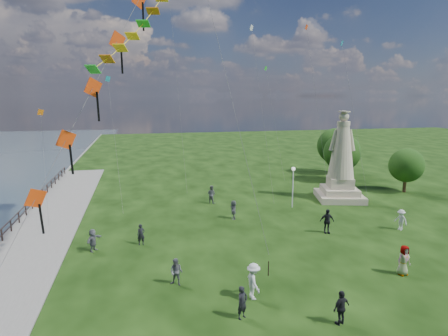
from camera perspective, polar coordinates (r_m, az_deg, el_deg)
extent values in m
cube|color=slate|center=(27.19, -28.53, -12.53)|extent=(5.00, 60.00, 0.10)
cylinder|color=black|center=(31.28, -30.76, -8.85)|extent=(0.11, 0.11, 1.00)
cylinder|color=black|center=(33.09, -29.71, -7.72)|extent=(0.11, 0.11, 1.00)
cylinder|color=black|center=(34.91, -28.78, -6.70)|extent=(0.11, 0.11, 1.00)
cylinder|color=black|center=(36.76, -27.95, -5.79)|extent=(0.11, 0.11, 1.00)
cylinder|color=black|center=(38.62, -27.19, -4.96)|extent=(0.11, 0.11, 1.00)
cylinder|color=black|center=(40.49, -26.51, -4.20)|extent=(0.11, 0.11, 1.00)
cylinder|color=black|center=(42.38, -25.89, -3.52)|extent=(0.11, 0.11, 1.00)
cylinder|color=black|center=(44.27, -25.33, -2.89)|extent=(0.11, 0.11, 1.00)
cylinder|color=black|center=(46.18, -24.81, -2.31)|extent=(0.11, 0.11, 1.00)
cylinder|color=black|center=(48.09, -24.33, -1.78)|extent=(0.11, 0.11, 1.00)
cylinder|color=black|center=(50.01, -23.89, -1.29)|extent=(0.11, 0.11, 1.00)
cylinder|color=black|center=(51.93, -23.49, -0.83)|extent=(0.11, 0.11, 1.00)
cylinder|color=black|center=(53.86, -23.11, -0.41)|extent=(0.11, 0.11, 1.00)
cube|color=#BAAD8C|center=(39.57, 17.15, -4.14)|extent=(5.32, 5.32, 0.62)
cube|color=#BAAD8C|center=(39.42, 17.20, -3.27)|extent=(4.05, 4.05, 0.62)
cube|color=#BAAD8C|center=(39.23, 17.27, -2.10)|extent=(2.79, 2.79, 1.03)
cylinder|color=#BAAD8C|center=(38.39, 17.76, 6.49)|extent=(1.52, 1.52, 0.41)
sphere|color=#BAAD8C|center=(38.35, 17.82, 7.44)|extent=(0.95, 0.95, 0.95)
cylinder|color=#BAAD8C|center=(38.33, 17.86, 8.18)|extent=(1.14, 1.14, 0.10)
cylinder|color=silver|center=(35.36, 10.43, -3.14)|extent=(0.11, 0.11, 3.56)
sphere|color=white|center=(34.96, 10.54, -0.13)|extent=(0.36, 0.36, 0.36)
cylinder|color=#382314|center=(47.63, 17.37, -0.67)|extent=(0.36, 0.36, 2.21)
sphere|color=#163D10|center=(47.21, 17.54, 2.28)|extent=(4.42, 4.42, 4.42)
cylinder|color=#382314|center=(45.01, 25.83, -2.18)|extent=(0.36, 0.36, 1.82)
sphere|color=#163D10|center=(44.63, 26.04, 0.38)|extent=(3.64, 3.64, 3.64)
cylinder|color=#382314|center=(52.19, 16.38, 0.43)|extent=(0.36, 0.36, 2.32)
sphere|color=#163D10|center=(51.80, 16.54, 3.27)|extent=(4.64, 4.64, 4.64)
imported|color=black|center=(18.53, 2.81, -19.79)|extent=(0.70, 0.63, 1.60)
imported|color=#595960|center=(21.46, -7.27, -15.43)|extent=(0.87, 0.76, 1.53)
imported|color=silver|center=(20.00, 4.50, -16.83)|extent=(0.75, 1.29, 1.92)
imported|color=black|center=(18.86, 17.44, -19.63)|extent=(1.07, 0.78, 1.65)
imported|color=#595960|center=(24.66, 25.70, -12.54)|extent=(0.94, 0.65, 1.79)
imported|color=#595960|center=(26.96, -19.33, -10.33)|extent=(1.27, 1.55, 1.55)
imported|color=black|center=(27.15, -12.53, -9.87)|extent=(0.60, 0.45, 1.49)
imported|color=#595960|center=(36.36, -1.94, -4.03)|extent=(0.99, 0.98, 1.77)
imported|color=silver|center=(32.33, 25.34, -7.15)|extent=(0.84, 1.17, 1.64)
imported|color=black|center=(29.63, 15.41, -7.82)|extent=(1.16, 0.69, 1.89)
imported|color=#595960|center=(31.85, 1.45, -6.35)|extent=(0.87, 1.58, 1.61)
cube|color=#E23E0D|center=(18.72, -26.77, -4.16)|extent=(0.87, 0.64, 1.03)
cube|color=black|center=(18.83, -26.05, -7.02)|extent=(0.10, 0.28, 1.48)
cube|color=#E23E0D|center=(19.28, -22.92, 4.00)|extent=(0.87, 0.64, 1.03)
cube|color=black|center=(19.27, -22.24, 1.19)|extent=(0.10, 0.28, 1.48)
cube|color=#E23E0D|center=(20.28, -19.31, 11.50)|extent=(0.87, 0.64, 1.03)
cube|color=black|center=(20.17, -18.66, 8.84)|extent=(0.10, 0.28, 1.48)
cube|color=#E23E0D|center=(21.67, -15.94, 18.13)|extent=(0.87, 0.64, 1.03)
cube|color=black|center=(21.46, -15.32, 15.68)|extent=(0.10, 0.28, 1.48)
cube|color=black|center=(23.08, -12.22, 21.61)|extent=(0.10, 0.28, 1.48)
cylinder|color=black|center=(22.54, 6.79, -14.96)|extent=(0.06, 0.06, 0.90)
cube|color=#CE650D|center=(19.50, -10.78, 22.45)|extent=(0.69, 0.69, 0.23)
cube|color=green|center=(18.72, -12.21, 20.70)|extent=(0.68, 0.69, 0.25)
cube|color=yellow|center=(17.98, -13.79, 18.94)|extent=(0.66, 0.69, 0.27)
cube|color=yellow|center=(17.29, -15.52, 17.22)|extent=(0.64, 0.68, 0.28)
cube|color=#CE650D|center=(16.64, -17.38, 15.57)|extent=(0.62, 0.67, 0.30)
cube|color=green|center=(16.04, -19.35, 14.01)|extent=(0.60, 0.66, 0.31)
cube|color=teal|center=(37.89, -17.28, 12.85)|extent=(0.51, 0.39, 0.57)
cylinder|color=#595959|center=(35.59, -16.23, 3.53)|extent=(1.02, 5.02, 11.81)
cube|color=silver|center=(39.97, 4.21, 20.52)|extent=(0.51, 0.39, 0.57)
cylinder|color=#595959|center=(37.22, 5.91, 8.15)|extent=(1.02, 5.02, 16.90)
cube|color=#E23E0D|center=(44.84, 12.46, 20.23)|extent=(0.51, 0.39, 0.57)
cylinder|color=#595959|center=(42.21, 14.04, 8.72)|extent=(1.02, 5.02, 17.65)
cylinder|color=#595959|center=(41.25, -7.09, 12.21)|extent=(1.02, 5.02, 22.40)
cube|color=green|center=(49.59, 6.39, 14.87)|extent=(0.51, 0.39, 0.57)
cylinder|color=#595959|center=(47.40, 7.78, 6.74)|extent=(1.02, 5.02, 13.69)
cube|color=#CE650D|center=(36.77, -26.16, 7.63)|extent=(0.51, 0.39, 0.57)
cylinder|color=#595959|center=(34.69, -25.67, 0.19)|extent=(1.02, 5.01, 8.81)
cube|color=teal|center=(42.90, 17.54, 17.69)|extent=(0.51, 0.39, 0.57)
cylinder|color=#595959|center=(40.74, 19.30, 6.94)|extent=(1.02, 5.02, 15.63)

